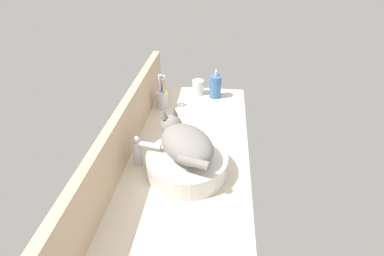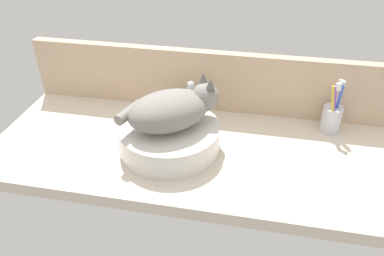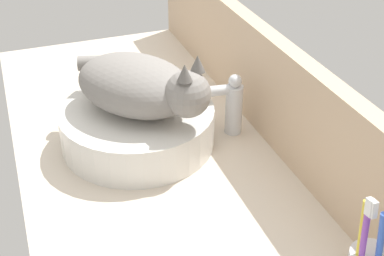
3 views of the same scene
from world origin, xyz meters
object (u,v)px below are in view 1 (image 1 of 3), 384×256
faucet (140,150)px  cat (185,142)px  soap_dispenser (215,87)px  toothbrush_cup (162,98)px  sink_basin (187,164)px  water_glass (198,88)px

faucet → cat: bearing=-95.1°
cat → soap_dispenser: cat is taller
cat → soap_dispenser: size_ratio=1.89×
cat → toothbrush_cup: size_ratio=1.61×
sink_basin → faucet: size_ratio=2.31×
sink_basin → soap_dispenser: 66.34cm
toothbrush_cup → water_glass: size_ratio=2.24×
cat → faucet: cat is taller
sink_basin → faucet: faucet is taller
sink_basin → toothbrush_cup: 54.04cm
sink_basin → toothbrush_cup: (50.35, 19.59, 1.24)cm
soap_dispenser → sink_basin: bearing=173.0°
faucet → toothbrush_cup: bearing=0.6°
sink_basin → water_glass: 68.68cm
toothbrush_cup → water_glass: (18.30, -17.39, -1.69)cm
cat → faucet: size_ratio=2.22×
sink_basin → cat: 9.92cm
sink_basin → toothbrush_cup: toothbrush_cup is taller
cat → soap_dispenser: bearing=-7.9°
sink_basin → toothbrush_cup: size_ratio=1.68×
faucet → water_glass: 68.21cm
sink_basin → water_glass: water_glass is taller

